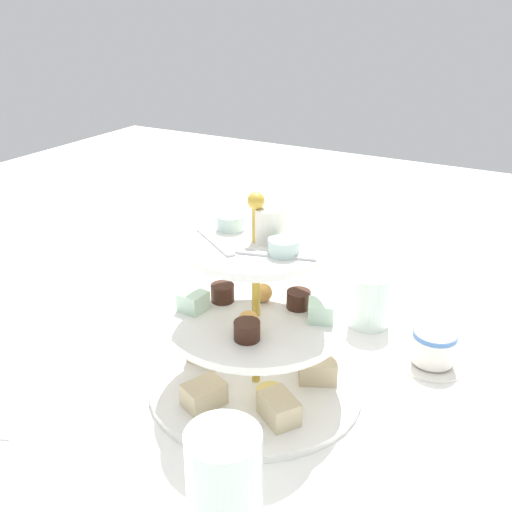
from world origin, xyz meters
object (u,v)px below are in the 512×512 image
object	(u,v)px
water_glass_tall_right	(224,490)
teacup_with_saucer	(433,349)
water_glass_short_left	(369,300)
butter_knife_right	(482,478)
tiered_serving_stand	(256,334)
butter_knife_left	(32,393)

from	to	relation	value
water_glass_tall_right	teacup_with_saucer	world-z (taller)	water_glass_tall_right
water_glass_tall_right	water_glass_short_left	xyz separation A→B (m)	(-0.02, 0.44, -0.02)
water_glass_short_left	butter_knife_right	xyz separation A→B (m)	(0.21, -0.25, -0.04)
tiered_serving_stand	butter_knife_left	world-z (taller)	tiered_serving_stand
tiered_serving_stand	butter_knife_right	distance (m)	0.29
teacup_with_saucer	butter_knife_right	world-z (taller)	teacup_with_saucer
tiered_serving_stand	water_glass_tall_right	world-z (taller)	tiered_serving_stand
tiered_serving_stand	teacup_with_saucer	size ratio (longest dim) A/B	3.02
tiered_serving_stand	water_glass_tall_right	size ratio (longest dim) A/B	2.19
water_glass_tall_right	butter_knife_left	xyz separation A→B (m)	(-0.33, 0.07, -0.06)
tiered_serving_stand	teacup_with_saucer	distance (m)	0.25
water_glass_tall_right	butter_knife_right	size ratio (longest dim) A/B	0.73
water_glass_short_left	teacup_with_saucer	xyz separation A→B (m)	(0.11, -0.06, -0.02)
tiered_serving_stand	butter_knife_left	distance (m)	0.29
water_glass_short_left	butter_knife_right	distance (m)	0.33
tiered_serving_stand	water_glass_tall_right	bearing A→B (deg)	-67.96
tiered_serving_stand	water_glass_short_left	xyz separation A→B (m)	(0.07, 0.22, -0.04)
water_glass_tall_right	butter_knife_right	distance (m)	0.28
water_glass_short_left	tiered_serving_stand	bearing A→B (deg)	-107.78
water_glass_tall_right	butter_knife_left	size ratio (longest dim) A/B	0.73
butter_knife_left	butter_knife_right	bearing A→B (deg)	76.90
tiered_serving_stand	water_glass_tall_right	distance (m)	0.23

